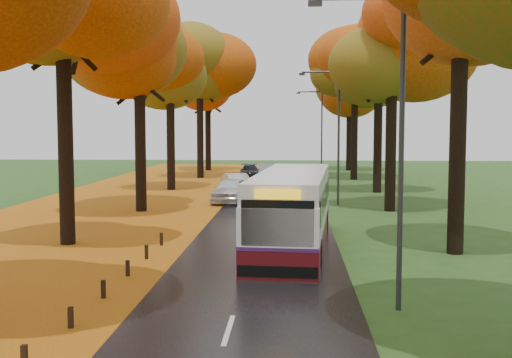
# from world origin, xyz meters

# --- Properties ---
(road) EXTENTS (6.50, 90.00, 0.04)m
(road) POSITION_xyz_m (0.00, 25.00, 0.02)
(road) COLOR black
(road) RESTS_ON ground
(centre_line) EXTENTS (0.12, 90.00, 0.01)m
(centre_line) POSITION_xyz_m (0.00, 25.00, 0.04)
(centre_line) COLOR silver
(centre_line) RESTS_ON road
(leaf_verge) EXTENTS (12.00, 90.00, 0.02)m
(leaf_verge) POSITION_xyz_m (-9.00, 25.00, 0.01)
(leaf_verge) COLOR #7E3E0B
(leaf_verge) RESTS_ON ground
(leaf_drift) EXTENTS (0.90, 90.00, 0.01)m
(leaf_drift) POSITION_xyz_m (-3.05, 25.00, 0.04)
(leaf_drift) COLOR orange
(leaf_drift) RESTS_ON road
(trees_left) EXTENTS (9.20, 74.00, 13.88)m
(trees_left) POSITION_xyz_m (-7.18, 27.06, 9.53)
(trees_left) COLOR black
(trees_left) RESTS_ON ground
(trees_right) EXTENTS (9.30, 74.20, 13.96)m
(trees_right) POSITION_xyz_m (7.19, 26.91, 9.69)
(trees_right) COLOR black
(trees_right) RESTS_ON ground
(bollard_row) EXTENTS (0.11, 23.51, 0.52)m
(bollard_row) POSITION_xyz_m (-3.70, 4.70, 0.26)
(bollard_row) COLOR black
(bollard_row) RESTS_ON ground
(streetlamp_near) EXTENTS (2.45, 0.18, 8.00)m
(streetlamp_near) POSITION_xyz_m (3.95, 8.00, 4.71)
(streetlamp_near) COLOR #333538
(streetlamp_near) RESTS_ON ground
(streetlamp_mid) EXTENTS (2.45, 0.18, 8.00)m
(streetlamp_mid) POSITION_xyz_m (3.95, 30.00, 4.71)
(streetlamp_mid) COLOR #333538
(streetlamp_mid) RESTS_ON ground
(streetlamp_far) EXTENTS (2.45, 0.18, 8.00)m
(streetlamp_far) POSITION_xyz_m (3.95, 52.00, 4.71)
(streetlamp_far) COLOR #333538
(streetlamp_far) RESTS_ON ground
(bus) EXTENTS (3.43, 11.26, 2.92)m
(bus) POSITION_xyz_m (1.46, 16.21, 1.57)
(bus) COLOR #4A0B0F
(bus) RESTS_ON road
(car_white) EXTENTS (2.36, 4.69, 1.53)m
(car_white) POSITION_xyz_m (-2.30, 30.61, 0.81)
(car_white) COLOR silver
(car_white) RESTS_ON road
(car_silver) EXTENTS (2.74, 4.48, 1.39)m
(car_silver) POSITION_xyz_m (-2.35, 35.59, 0.74)
(car_silver) COLOR #A9ABB1
(car_silver) RESTS_ON road
(car_dark) EXTENTS (2.11, 4.32, 1.21)m
(car_dark) POSITION_xyz_m (-2.35, 48.94, 0.64)
(car_dark) COLOR black
(car_dark) RESTS_ON road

